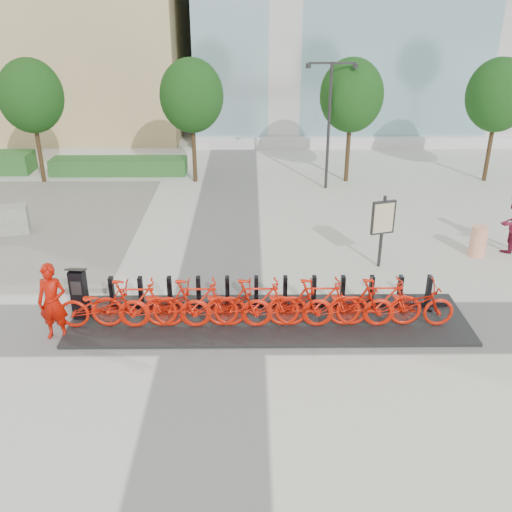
{
  "coord_description": "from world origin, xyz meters",
  "views": [
    {
      "loc": [
        0.86,
        -11.74,
        7.2
      ],
      "look_at": [
        1.0,
        1.5,
        1.2
      ],
      "focal_mm": 40.0,
      "sensor_mm": 36.0,
      "label": 1
    }
  ],
  "objects_px": {
    "pedestrian": "(512,223)",
    "kiosk": "(79,293)",
    "worker_red": "(53,302)",
    "construction_barrel": "(478,241)",
    "bike_0": "(103,306)",
    "map_sign": "(383,221)"
  },
  "relations": [
    {
      "from": "kiosk",
      "to": "construction_barrel",
      "type": "height_order",
      "value": "kiosk"
    },
    {
      "from": "construction_barrel",
      "to": "kiosk",
      "type": "bearing_deg",
      "value": -161.49
    },
    {
      "from": "pedestrian",
      "to": "kiosk",
      "type": "bearing_deg",
      "value": -8.59
    },
    {
      "from": "worker_red",
      "to": "pedestrian",
      "type": "xyz_separation_m",
      "value": [
        12.5,
        4.82,
        -0.01
      ]
    },
    {
      "from": "kiosk",
      "to": "worker_red",
      "type": "distance_m",
      "value": 0.89
    },
    {
      "from": "worker_red",
      "to": "map_sign",
      "type": "bearing_deg",
      "value": 28.98
    },
    {
      "from": "bike_0",
      "to": "construction_barrel",
      "type": "height_order",
      "value": "bike_0"
    },
    {
      "from": "bike_0",
      "to": "pedestrian",
      "type": "relative_size",
      "value": 1.14
    },
    {
      "from": "kiosk",
      "to": "pedestrian",
      "type": "distance_m",
      "value": 12.79
    },
    {
      "from": "worker_red",
      "to": "pedestrian",
      "type": "height_order",
      "value": "worker_red"
    },
    {
      "from": "kiosk",
      "to": "worker_red",
      "type": "xyz_separation_m",
      "value": [
        -0.36,
        -0.79,
        0.19
      ]
    },
    {
      "from": "kiosk",
      "to": "map_sign",
      "type": "distance_m",
      "value": 8.48
    },
    {
      "from": "worker_red",
      "to": "pedestrian",
      "type": "bearing_deg",
      "value": 25.55
    },
    {
      "from": "kiosk",
      "to": "pedestrian",
      "type": "relative_size",
      "value": 0.74
    },
    {
      "from": "kiosk",
      "to": "worker_red",
      "type": "relative_size",
      "value": 0.74
    },
    {
      "from": "map_sign",
      "to": "pedestrian",
      "type": "bearing_deg",
      "value": -2.74
    },
    {
      "from": "construction_barrel",
      "to": "pedestrian",
      "type": "bearing_deg",
      "value": 17.1
    },
    {
      "from": "bike_0",
      "to": "worker_red",
      "type": "bearing_deg",
      "value": 107.46
    },
    {
      "from": "kiosk",
      "to": "bike_0",
      "type": "bearing_deg",
      "value": -30.26
    },
    {
      "from": "worker_red",
      "to": "kiosk",
      "type": "bearing_deg",
      "value": 69.66
    },
    {
      "from": "bike_0",
      "to": "kiosk",
      "type": "relative_size",
      "value": 1.54
    },
    {
      "from": "kiosk",
      "to": "worker_red",
      "type": "height_order",
      "value": "worker_red"
    }
  ]
}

